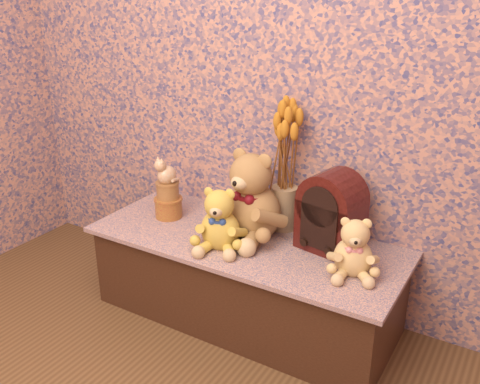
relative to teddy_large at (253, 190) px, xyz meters
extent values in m
cube|color=#3C437B|center=(0.00, 0.22, 0.69)|extent=(3.00, 0.10, 2.60)
cube|color=#394174|center=(0.00, -0.06, -0.41)|extent=(1.40, 0.58, 0.40)
cylinder|color=tan|center=(0.09, 0.13, -0.11)|extent=(0.14, 0.14, 0.20)
cylinder|color=gold|center=(-0.44, -0.05, -0.16)|extent=(0.17, 0.17, 0.09)
cylinder|color=tan|center=(-0.44, -0.05, -0.08)|extent=(0.12, 0.12, 0.08)
camera|label=1|loc=(1.05, -1.85, 0.85)|focal=39.45mm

